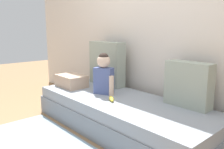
# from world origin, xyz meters

# --- Properties ---
(ground_plane) EXTENTS (12.00, 12.00, 0.00)m
(ground_plane) POSITION_xyz_m (0.00, 0.00, 0.00)
(ground_plane) COLOR #93704C
(back_wall) EXTENTS (5.43, 0.10, 2.57)m
(back_wall) POSITION_xyz_m (0.00, 0.55, 1.28)
(back_wall) COLOR silver
(back_wall) RESTS_ON ground
(couch) EXTENTS (2.23, 0.84, 0.35)m
(couch) POSITION_xyz_m (0.00, 0.00, 0.17)
(couch) COLOR gray
(couch) RESTS_ON ground
(throw_pillow_left) EXTENTS (0.57, 0.16, 0.58)m
(throw_pillow_left) POSITION_xyz_m (-0.61, 0.32, 0.64)
(throw_pillow_left) COLOR #99A393
(throw_pillow_left) RESTS_ON couch
(throw_pillow_right) EXTENTS (0.45, 0.16, 0.44)m
(throw_pillow_right) POSITION_xyz_m (0.61, 0.32, 0.57)
(throw_pillow_right) COLOR #99A393
(throw_pillow_right) RESTS_ON couch
(toddler) EXTENTS (0.33, 0.20, 0.48)m
(toddler) POSITION_xyz_m (-0.29, 0.00, 0.59)
(toddler) COLOR #4C5B93
(toddler) RESTS_ON couch
(banana) EXTENTS (0.17, 0.13, 0.04)m
(banana) POSITION_xyz_m (-0.02, -0.12, 0.37)
(banana) COLOR yellow
(banana) RESTS_ON couch
(folded_blanket) EXTENTS (0.40, 0.28, 0.15)m
(folded_blanket) POSITION_xyz_m (-0.83, -0.10, 0.43)
(folded_blanket) COLOR tan
(folded_blanket) RESTS_ON couch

